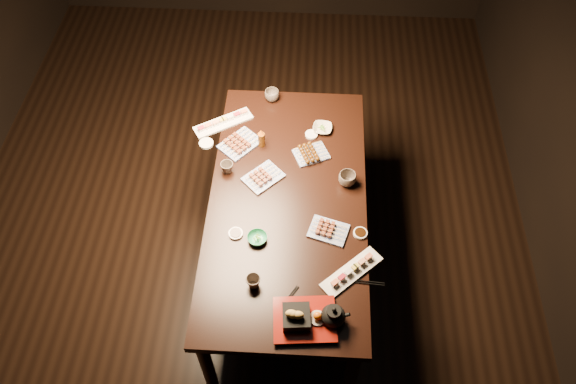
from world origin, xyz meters
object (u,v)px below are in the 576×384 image
object	(u,v)px
yakitori_plate_left	(240,142)
edamame_bowl_cream	(322,128)
yakitori_plate_center	(263,175)
edamame_bowl_green	(257,238)
condiment_bottle	(261,138)
teacup_near_left	(253,282)
teacup_mid_right	(347,179)
teapot	(333,315)
teacup_far_right	(272,95)
dining_table	(288,236)
tempura_tray	(305,316)
yakitori_plate_right	(329,229)
sushi_platter_near	(352,270)
sushi_platter_far	(223,121)
teacup_far_left	(227,168)

from	to	relation	value
yakitori_plate_left	edamame_bowl_cream	distance (m)	0.53
yakitori_plate_center	yakitori_plate_left	distance (m)	0.30
edamame_bowl_green	condiment_bottle	bearing A→B (deg)	92.73
teacup_near_left	teacup_mid_right	bearing A→B (deg)	55.00
teapot	condiment_bottle	size ratio (longest dim) A/B	1.09
teacup_near_left	yakitori_plate_center	bearing A→B (deg)	90.61
yakitori_plate_left	condiment_bottle	xyz separation A→B (m)	(0.13, 0.01, 0.04)
teacup_far_right	yakitori_plate_left	bearing A→B (deg)	-112.37
dining_table	condiment_bottle	size ratio (longest dim) A/B	13.54
tempura_tray	yakitori_plate_right	bearing A→B (deg)	73.29
yakitori_plate_left	teacup_near_left	size ratio (longest dim) A/B	3.15
sushi_platter_near	yakitori_plate_right	bearing A→B (deg)	73.82
dining_table	teacup_far_right	size ratio (longest dim) A/B	18.94
dining_table	sushi_platter_near	bearing A→B (deg)	-68.65
sushi_platter_near	yakitori_plate_left	xyz separation A→B (m)	(-0.68, 0.86, 0.01)
dining_table	tempura_tray	world-z (taller)	tempura_tray
dining_table	yakitori_plate_center	size ratio (longest dim) A/B	8.19
teacup_near_left	edamame_bowl_cream	bearing A→B (deg)	73.26
teacup_far_right	tempura_tray	bearing A→B (deg)	-80.06
sushi_platter_near	sushi_platter_far	bearing A→B (deg)	85.37
edamame_bowl_cream	teacup_far_right	distance (m)	0.43
yakitori_plate_center	teacup_far_left	size ratio (longest dim) A/B	2.89
edamame_bowl_cream	teacup_far_right	world-z (taller)	teacup_far_right
dining_table	teacup_mid_right	world-z (taller)	teacup_mid_right
yakitori_plate_left	teacup_far_left	world-z (taller)	teacup_far_left
dining_table	edamame_bowl_green	xyz separation A→B (m)	(-0.15, -0.27, 0.39)
yakitori_plate_right	condiment_bottle	xyz separation A→B (m)	(-0.42, 0.61, 0.04)
yakitori_plate_center	teapot	bearing A→B (deg)	-109.22
edamame_bowl_green	sushi_platter_near	bearing A→B (deg)	-18.78
edamame_bowl_cream	tempura_tray	size ratio (longest dim) A/B	0.39
edamame_bowl_cream	teacup_near_left	xyz separation A→B (m)	(-0.33, -1.11, 0.02)
teacup_far_right	sushi_platter_far	bearing A→B (deg)	-141.36
teapot	condiment_bottle	world-z (taller)	condiment_bottle
teacup_mid_right	teacup_far_right	distance (m)	0.83
yakitori_plate_right	edamame_bowl_green	bearing A→B (deg)	-152.19
sushi_platter_far	edamame_bowl_green	world-z (taller)	sushi_platter_far
yakitori_plate_center	edamame_bowl_cream	bearing A→B (deg)	5.30
yakitori_plate_right	teacup_far_right	size ratio (longest dim) A/B	2.18
tempura_tray	teapot	distance (m)	0.14
sushi_platter_far	edamame_bowl_cream	world-z (taller)	sushi_platter_far
teacup_near_left	sushi_platter_far	bearing A→B (deg)	104.76
sushi_platter_far	tempura_tray	size ratio (longest dim) A/B	1.24
tempura_tray	teapot	size ratio (longest dim) A/B	2.13
edamame_bowl_cream	teacup_near_left	size ratio (longest dim) A/B	1.59
yakitori_plate_center	teacup_far_left	xyz separation A→B (m)	(-0.22, 0.04, 0.01)
yakitori_plate_right	edamame_bowl_green	distance (m)	0.39
sushi_platter_far	yakitori_plate_right	size ratio (longest dim) A/B	1.84
sushi_platter_far	condiment_bottle	distance (m)	0.31
sushi_platter_far	yakitori_plate_center	xyz separation A→B (m)	(0.29, -0.43, 0.00)
teacup_far_right	sushi_platter_near	bearing A→B (deg)	-68.22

